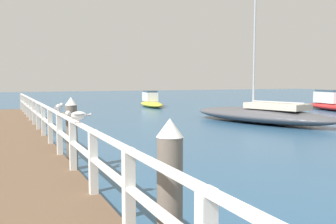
# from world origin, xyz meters

# --- Properties ---
(pier_deck) EXTENTS (2.31, 23.96, 0.52)m
(pier_deck) POSITION_xyz_m (0.00, 11.98, 0.26)
(pier_deck) COLOR brown
(pier_deck) RESTS_ON ground_plane
(pier_railing) EXTENTS (0.12, 22.48, 0.97)m
(pier_railing) POSITION_xyz_m (1.08, 11.98, 1.12)
(pier_railing) COLOR silver
(pier_railing) RESTS_ON pier_deck
(dock_piling_near) EXTENTS (0.29, 0.29, 1.81)m
(dock_piling_near) POSITION_xyz_m (1.46, 3.75, 0.92)
(dock_piling_near) COLOR #6B6056
(dock_piling_near) RESTS_ON ground_plane
(dock_piling_far) EXTENTS (0.29, 0.29, 1.81)m
(dock_piling_far) POSITION_xyz_m (1.46, 9.37, 0.92)
(dock_piling_far) COLOR #6B6056
(dock_piling_far) RESTS_ON ground_plane
(seagull_foreground) EXTENTS (0.48, 0.21, 0.21)m
(seagull_foreground) POSITION_xyz_m (1.07, 6.59, 1.62)
(seagull_foreground) COLOR white
(seagull_foreground) RESTS_ON pier_railing
(seagull_background) EXTENTS (0.27, 0.44, 0.21)m
(seagull_background) POSITION_xyz_m (1.08, 8.79, 1.62)
(seagull_background) COLOR white
(seagull_background) RESTS_ON pier_railing
(boat_1) EXTENTS (3.55, 6.77, 1.54)m
(boat_1) POSITION_xyz_m (22.94, 19.46, 0.51)
(boat_1) COLOR red
(boat_1) RESTS_ON ground_plane
(boat_3) EXTENTS (2.15, 5.05, 1.40)m
(boat_3) POSITION_xyz_m (11.79, 28.86, 0.46)
(boat_3) COLOR gold
(boat_3) RESTS_ON ground_plane
(boat_4) EXTENTS (4.83, 8.93, 9.40)m
(boat_4) POSITION_xyz_m (12.44, 15.34, 0.45)
(boat_4) COLOR #4C4C51
(boat_4) RESTS_ON ground_plane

